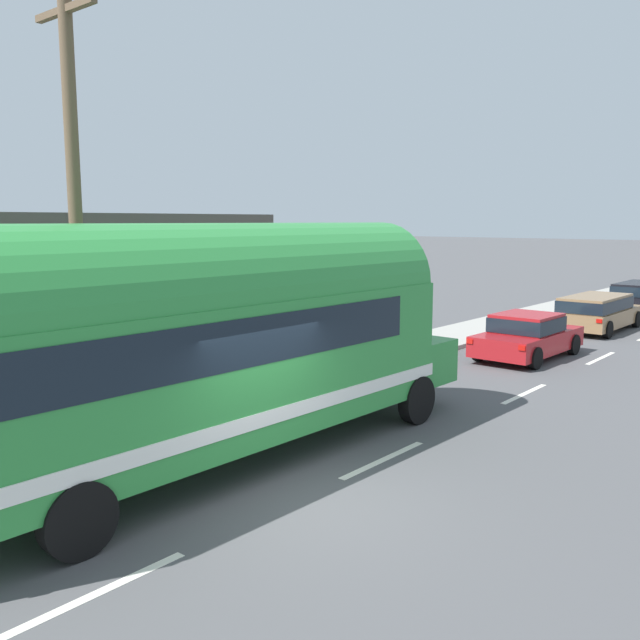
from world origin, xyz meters
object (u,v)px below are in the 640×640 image
car_lead (527,334)px  car_second (597,310)px  utility_pole (75,206)px  painted_bus (196,337)px

car_lead → car_second: size_ratio=0.89×
utility_pole → car_lead: 13.96m
car_lead → utility_pole: bearing=-102.2°
car_lead → painted_bus: bearing=-91.1°
painted_bus → utility_pole: bearing=-169.1°
utility_pole → painted_bus: utility_pole is taller
car_second → utility_pole: bearing=-97.9°
utility_pole → painted_bus: (2.61, 0.50, -2.12)m
car_lead → car_second: (-0.08, 6.63, 0.07)m
car_lead → car_second: bearing=90.7°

